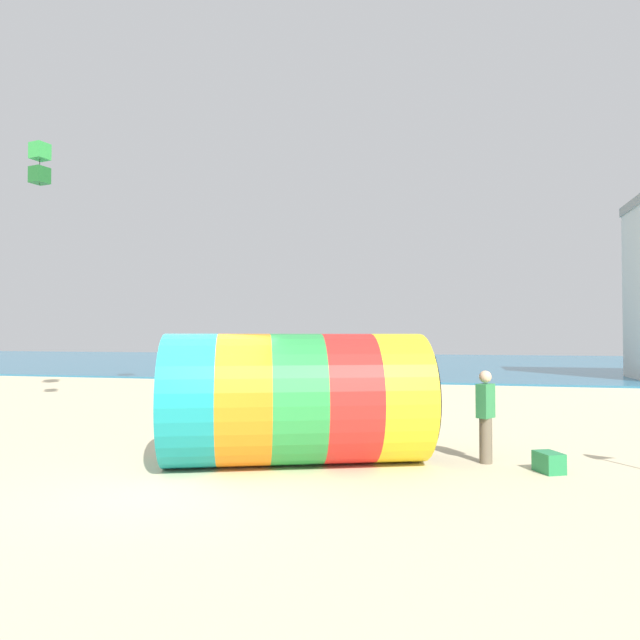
% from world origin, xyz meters
% --- Properties ---
extents(ground_plane, '(120.00, 120.00, 0.00)m').
position_xyz_m(ground_plane, '(0.00, 0.00, 0.00)').
color(ground_plane, beige).
extents(sea, '(120.00, 40.00, 0.10)m').
position_xyz_m(sea, '(0.00, 39.86, 0.05)').
color(sea, teal).
rests_on(sea, ground).
extents(giant_inflatable_tube, '(5.45, 4.02, 2.47)m').
position_xyz_m(giant_inflatable_tube, '(1.48, 1.76, 1.23)').
color(giant_inflatable_tube, teal).
rests_on(giant_inflatable_tube, ground).
extents(kite_handler, '(0.38, 0.42, 1.76)m').
position_xyz_m(kite_handler, '(4.98, 2.62, 0.91)').
color(kite_handler, '#726651').
rests_on(kite_handler, ground).
extents(kite_green_box, '(0.67, 0.67, 1.63)m').
position_xyz_m(kite_green_box, '(-10.85, 9.61, 8.93)').
color(kite_green_box, green).
extents(bystander_near_water, '(0.41, 0.41, 1.54)m').
position_xyz_m(bystander_near_water, '(-1.68, 10.52, 0.78)').
color(bystander_near_water, black).
rests_on(bystander_near_water, ground).
extents(cooler_box, '(0.55, 0.62, 0.36)m').
position_xyz_m(cooler_box, '(6.03, 2.12, 0.18)').
color(cooler_box, '#268C4C').
rests_on(cooler_box, ground).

